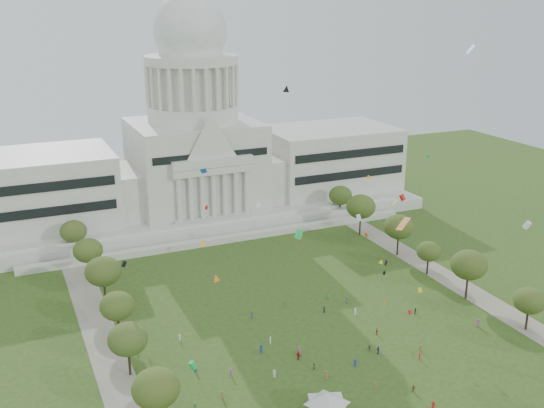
% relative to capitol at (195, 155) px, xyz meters
% --- Properties ---
extents(ground, '(400.00, 400.00, 0.00)m').
position_rel_capitol_xyz_m(ground, '(0.00, -113.59, -22.30)').
color(ground, '#314C18').
rests_on(ground, ground).
extents(capitol, '(160.00, 64.50, 91.30)m').
position_rel_capitol_xyz_m(capitol, '(0.00, 0.00, 0.00)').
color(capitol, beige).
rests_on(capitol, ground).
extents(path_left, '(8.00, 160.00, 0.04)m').
position_rel_capitol_xyz_m(path_left, '(-48.00, -83.59, -22.28)').
color(path_left, gray).
rests_on(path_left, ground).
extents(path_right, '(8.00, 160.00, 0.04)m').
position_rel_capitol_xyz_m(path_right, '(48.00, -83.59, -22.28)').
color(path_right, gray).
rests_on(path_right, ground).
extents(row_tree_l_1, '(8.86, 8.86, 12.59)m').
position_rel_capitol_xyz_m(row_tree_l_1, '(-44.07, -116.55, -13.34)').
color(row_tree_l_1, black).
rests_on(row_tree_l_1, ground).
extents(row_tree_r_1, '(7.58, 7.58, 10.78)m').
position_rel_capitol_xyz_m(row_tree_r_1, '(46.22, -115.34, -14.64)').
color(row_tree_r_1, black).
rests_on(row_tree_r_1, ground).
extents(row_tree_l_2, '(8.42, 8.42, 11.97)m').
position_rel_capitol_xyz_m(row_tree_l_2, '(-45.04, -96.29, -13.79)').
color(row_tree_l_2, black).
rests_on(row_tree_l_2, ground).
extents(row_tree_r_2, '(9.55, 9.55, 13.58)m').
position_rel_capitol_xyz_m(row_tree_r_2, '(44.17, -96.15, -12.64)').
color(row_tree_r_2, black).
rests_on(row_tree_r_2, ground).
extents(row_tree_l_3, '(8.12, 8.12, 11.55)m').
position_rel_capitol_xyz_m(row_tree_l_3, '(-44.09, -79.67, -14.09)').
color(row_tree_l_3, black).
rests_on(row_tree_l_3, ground).
extents(row_tree_r_3, '(7.01, 7.01, 9.98)m').
position_rel_capitol_xyz_m(row_tree_r_3, '(44.40, -79.10, -15.21)').
color(row_tree_r_3, black).
rests_on(row_tree_r_3, ground).
extents(row_tree_l_4, '(9.29, 9.29, 13.21)m').
position_rel_capitol_xyz_m(row_tree_l_4, '(-44.08, -61.17, -12.90)').
color(row_tree_l_4, black).
rests_on(row_tree_l_4, ground).
extents(row_tree_r_4, '(9.19, 9.19, 13.06)m').
position_rel_capitol_xyz_m(row_tree_r_4, '(44.76, -63.55, -13.01)').
color(row_tree_r_4, black).
rests_on(row_tree_r_4, ground).
extents(row_tree_l_5, '(8.33, 8.33, 11.85)m').
position_rel_capitol_xyz_m(row_tree_l_5, '(-45.22, -42.58, -13.88)').
color(row_tree_l_5, black).
rests_on(row_tree_l_5, ground).
extents(row_tree_r_5, '(9.82, 9.82, 13.96)m').
position_rel_capitol_xyz_m(row_tree_r_5, '(43.49, -43.40, -12.37)').
color(row_tree_r_5, black).
rests_on(row_tree_r_5, ground).
extents(row_tree_l_6, '(8.19, 8.19, 11.64)m').
position_rel_capitol_xyz_m(row_tree_l_6, '(-46.87, -24.45, -14.02)').
color(row_tree_l_6, black).
rests_on(row_tree_l_6, ground).
extents(row_tree_r_6, '(8.42, 8.42, 11.97)m').
position_rel_capitol_xyz_m(row_tree_r_6, '(45.96, -25.46, -13.79)').
color(row_tree_r_6, black).
rests_on(row_tree_r_6, ground).
extents(event_tent, '(11.66, 11.66, 5.14)m').
position_rel_capitol_xyz_m(event_tent, '(-13.62, -125.43, -18.31)').
color(event_tent, '#4C4C4C').
rests_on(event_tent, ground).
extents(person_0, '(1.07, 1.15, 1.97)m').
position_rel_capitol_xyz_m(person_0, '(36.57, -109.61, -21.31)').
color(person_0, '#994C8C').
rests_on(person_0, ground).
extents(person_2, '(0.88, 0.87, 1.58)m').
position_rel_capitol_xyz_m(person_2, '(26.74, -97.97, -21.51)').
color(person_2, '#26262B').
rests_on(person_2, ground).
extents(person_3, '(1.02, 1.06, 1.50)m').
position_rel_capitol_xyz_m(person_3, '(6.45, -108.57, -21.54)').
color(person_3, '#26262B').
rests_on(person_3, ground).
extents(person_4, '(0.85, 1.21, 1.87)m').
position_rel_capitol_xyz_m(person_4, '(7.62, -110.30, -21.36)').
color(person_4, navy).
rests_on(person_4, ground).
extents(person_5, '(1.46, 1.91, 1.93)m').
position_rel_capitol_xyz_m(person_5, '(-9.79, -105.24, -21.33)').
color(person_5, '#B21E1E').
rests_on(person_5, ground).
extents(person_6, '(0.87, 1.00, 1.73)m').
position_rel_capitol_xyz_m(person_6, '(6.37, -131.80, -21.43)').
color(person_6, '#B21E1E').
rests_on(person_6, ground).
extents(person_7, '(0.80, 0.74, 1.78)m').
position_rel_capitol_xyz_m(person_7, '(-11.70, -122.49, -21.40)').
color(person_7, '#994C8C').
rests_on(person_7, ground).
extents(person_8, '(0.76, 0.49, 1.52)m').
position_rel_capitol_xyz_m(person_8, '(-8.49, -110.01, -21.54)').
color(person_8, '#33723F').
rests_on(person_8, ground).
extents(person_9, '(0.91, 1.21, 1.68)m').
position_rel_capitol_xyz_m(person_9, '(14.65, -116.17, -21.46)').
color(person_9, '#B21E1E').
rests_on(person_9, ground).
extents(person_10, '(0.86, 1.11, 1.68)m').
position_rel_capitol_xyz_m(person_10, '(12.04, -102.95, -21.46)').
color(person_10, '#B21E1E').
rests_on(person_10, ground).
extents(person_11, '(1.60, 0.90, 1.63)m').
position_rel_capitol_xyz_m(person_11, '(6.17, -125.57, -21.48)').
color(person_11, olive).
rests_on(person_11, ground).
extents(distant_crowd, '(59.25, 41.04, 1.94)m').
position_rel_capitol_xyz_m(distant_crowd, '(-13.33, -99.28, -21.43)').
color(distant_crowd, '#994C8C').
rests_on(distant_crowd, ground).
extents(kite_swarm, '(85.69, 99.46, 63.88)m').
position_rel_capitol_xyz_m(kite_swarm, '(1.20, -107.84, 5.62)').
color(kite_swarm, yellow).
rests_on(kite_swarm, ground).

